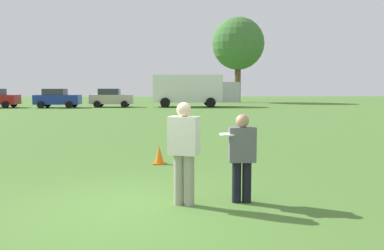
# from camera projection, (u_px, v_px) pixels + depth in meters

# --- Properties ---
(ground_plane) EXTENTS (154.63, 154.63, 0.00)m
(ground_plane) POSITION_uv_depth(u_px,v_px,m) (133.00, 209.00, 6.51)
(ground_plane) COLOR #47702D
(player_thrower) EXTENTS (0.56, 0.44, 1.73)m
(player_thrower) POSITION_uv_depth(u_px,v_px,m) (184.00, 148.00, 6.64)
(player_thrower) COLOR gray
(player_thrower) RESTS_ON ground
(player_defender) EXTENTS (0.46, 0.28, 1.52)m
(player_defender) POSITION_uv_depth(u_px,v_px,m) (242.00, 153.00, 6.81)
(player_defender) COLOR black
(player_defender) RESTS_ON ground
(frisbee) EXTENTS (0.27, 0.27, 0.03)m
(frisbee) POSITION_uv_depth(u_px,v_px,m) (227.00, 134.00, 6.72)
(frisbee) COLOR white
(traffic_cone) EXTENTS (0.32, 0.32, 0.48)m
(traffic_cone) POSITION_uv_depth(u_px,v_px,m) (159.00, 155.00, 10.31)
(traffic_cone) COLOR #D8590C
(traffic_cone) RESTS_ON ground
(parked_car_center) EXTENTS (4.24, 2.29, 1.82)m
(parked_car_center) POSITION_uv_depth(u_px,v_px,m) (57.00, 98.00, 38.26)
(parked_car_center) COLOR navy
(parked_car_center) RESTS_ON ground
(parked_car_mid_right) EXTENTS (4.24, 2.29, 1.82)m
(parked_car_mid_right) POSITION_uv_depth(u_px,v_px,m) (111.00, 98.00, 39.54)
(parked_car_mid_right) COLOR #B7AD99
(parked_car_mid_right) RESTS_ON ground
(box_truck) EXTENTS (8.55, 3.14, 3.18)m
(box_truck) POSITION_uv_depth(u_px,v_px,m) (194.00, 89.00, 39.97)
(box_truck) COLOR white
(box_truck) RESTS_ON ground
(tree_east_birch) EXTENTS (6.72, 6.72, 10.93)m
(tree_east_birch) POSITION_uv_depth(u_px,v_px,m) (238.00, 44.00, 51.44)
(tree_east_birch) COLOR brown
(tree_east_birch) RESTS_ON ground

